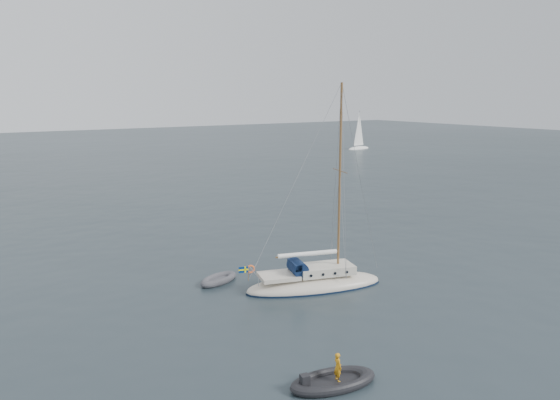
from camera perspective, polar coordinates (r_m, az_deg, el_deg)
ground at (r=31.73m, az=-1.53°, el=-9.25°), size 300.00×300.00×0.00m
sailboat at (r=31.63m, az=3.65°, el=-7.56°), size 8.54×2.56×12.15m
dinghy at (r=32.91m, az=-6.44°, el=-8.23°), size 2.80×1.26×0.40m
rib at (r=22.06m, az=5.55°, el=-18.28°), size 3.57×1.62×1.33m
distant_yacht_b at (r=111.94m, az=8.25°, el=7.08°), size 6.21×3.31×8.23m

